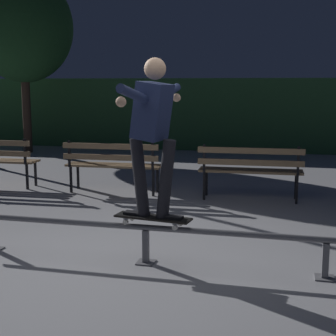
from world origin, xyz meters
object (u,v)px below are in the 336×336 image
skateboarder (153,124)px  park_bench_right_center (250,167)px  skateboard (153,218)px  park_bench_left_center (113,161)px  tree_far_left (23,27)px  grind_rail (146,233)px

skateboarder → park_bench_right_center: 3.22m
skateboard → park_bench_left_center: bearing=116.7°
park_bench_right_center → tree_far_left: 7.89m
park_bench_right_center → grind_rail: bearing=-105.0°
skateboard → skateboarder: 0.94m
skateboard → park_bench_left_center: (-1.51, 3.02, 0.06)m
park_bench_left_center → tree_far_left: bearing=132.7°
grind_rail → park_bench_right_center: (0.81, 3.02, 0.22)m
park_bench_left_center → park_bench_right_center: same height
skateboard → skateboarder: (0.00, -0.00, 0.94)m
park_bench_right_center → skateboard: bearing=-103.7°
skateboard → park_bench_right_center: (0.73, 3.02, 0.06)m
park_bench_left_center → grind_rail: bearing=-64.5°
skateboarder → tree_far_left: 9.19m
skateboarder → tree_far_left: tree_far_left is taller
skateboard → tree_far_left: tree_far_left is taller
skateboarder → park_bench_left_center: skateboarder is taller
tree_far_left → park_bench_right_center: bearing=-34.5°
grind_rail → skateboarder: (0.08, -0.00, 1.10)m
grind_rail → park_bench_left_center: 3.35m
grind_rail → skateboard: (0.08, -0.00, 0.16)m
skateboarder → tree_far_left: bearing=126.8°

